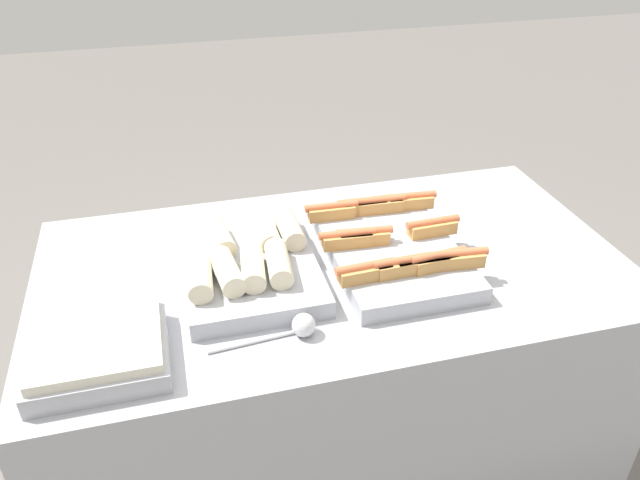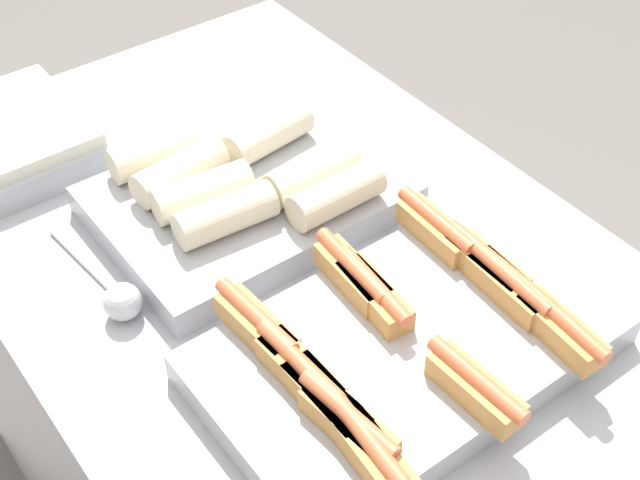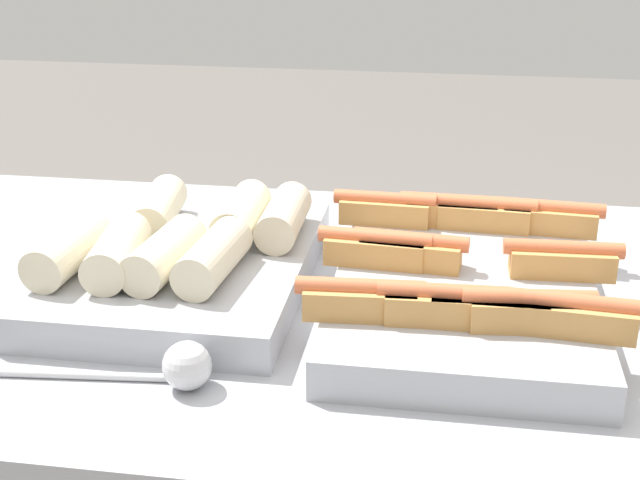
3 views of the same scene
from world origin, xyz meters
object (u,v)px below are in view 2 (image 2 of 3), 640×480
at_px(tray_hotdogs, 405,344).
at_px(tray_side_front, 9,139).
at_px(tray_wraps, 246,192).
at_px(serving_spoon_near, 119,298).

height_order(tray_hotdogs, tray_side_front, tray_hotdogs).
distance_m(tray_wraps, tray_side_front, 0.44).
relative_size(tray_wraps, tray_side_front, 1.59).
relative_size(tray_hotdogs, tray_wraps, 1.19).
bearing_deg(tray_hotdogs, serving_spoon_near, -140.18).
bearing_deg(serving_spoon_near, tray_wraps, 105.17).
xyz_separation_m(tray_hotdogs, serving_spoon_near, (-0.32, -0.27, -0.01)).
bearing_deg(serving_spoon_near, tray_side_front, 177.50).
bearing_deg(tray_wraps, serving_spoon_near, -74.83).
bearing_deg(tray_side_front, serving_spoon_near, -2.50).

